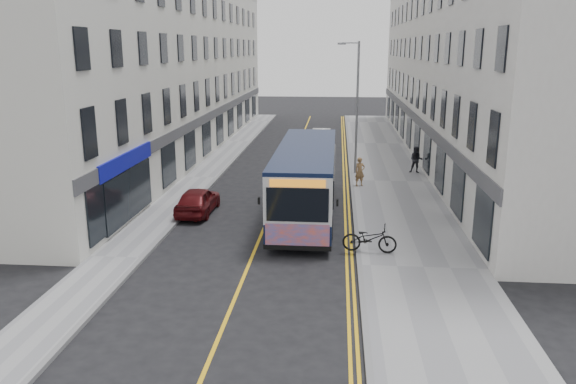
% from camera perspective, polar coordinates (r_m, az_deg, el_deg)
% --- Properties ---
extents(ground, '(140.00, 140.00, 0.00)m').
position_cam_1_polar(ground, '(21.75, -3.48, -6.14)').
color(ground, black).
rests_on(ground, ground).
extents(pavement_east, '(4.50, 64.00, 0.12)m').
position_cam_1_polar(pavement_east, '(33.15, 10.37, 1.02)').
color(pavement_east, gray).
rests_on(pavement_east, ground).
extents(pavement_west, '(2.00, 64.00, 0.12)m').
position_cam_1_polar(pavement_west, '(33.98, -8.87, 1.42)').
color(pavement_west, gray).
rests_on(pavement_west, ground).
extents(kerb_east, '(0.18, 64.00, 0.13)m').
position_cam_1_polar(kerb_east, '(33.02, 6.48, 1.12)').
color(kerb_east, slate).
rests_on(kerb_east, ground).
extents(kerb_west, '(0.18, 64.00, 0.13)m').
position_cam_1_polar(kerb_west, '(33.76, -7.22, 1.40)').
color(kerb_west, slate).
rests_on(kerb_west, ground).
extents(road_centre_line, '(0.12, 64.00, 0.01)m').
position_cam_1_polar(road_centre_line, '(33.16, -0.44, 1.17)').
color(road_centre_line, yellow).
rests_on(road_centre_line, ground).
extents(road_dbl_yellow_inner, '(0.10, 64.00, 0.01)m').
position_cam_1_polar(road_dbl_yellow_inner, '(33.02, 5.70, 1.04)').
color(road_dbl_yellow_inner, yellow).
rests_on(road_dbl_yellow_inner, ground).
extents(road_dbl_yellow_outer, '(0.10, 64.00, 0.01)m').
position_cam_1_polar(road_dbl_yellow_outer, '(33.02, 6.05, 1.03)').
color(road_dbl_yellow_outer, yellow).
rests_on(road_dbl_yellow_outer, ground).
extents(terrace_east, '(6.00, 46.00, 13.00)m').
position_cam_1_polar(terrace_east, '(41.98, 17.00, 12.32)').
color(terrace_east, silver).
rests_on(terrace_east, ground).
extents(terrace_west, '(6.00, 46.00, 13.00)m').
position_cam_1_polar(terrace_west, '(42.87, -11.63, 12.68)').
color(terrace_west, silver).
rests_on(terrace_west, ground).
extents(streetlamp, '(1.32, 0.18, 8.00)m').
position_cam_1_polar(streetlamp, '(34.29, 6.90, 8.93)').
color(streetlamp, gray).
rests_on(streetlamp, ground).
extents(city_bus, '(2.62, 11.22, 3.26)m').
position_cam_1_polar(city_bus, '(25.94, 1.85, 1.41)').
color(city_bus, black).
rests_on(city_bus, ground).
extents(bicycle, '(2.11, 0.92, 1.07)m').
position_cam_1_polar(bicycle, '(21.46, 8.28, -4.69)').
color(bicycle, black).
rests_on(bicycle, pavement_east).
extents(pedestrian_near, '(0.69, 0.57, 1.61)m').
position_cam_1_polar(pedestrian_near, '(31.54, 7.31, 2.06)').
color(pedestrian_near, olive).
rests_on(pedestrian_near, pavement_east).
extents(pedestrian_far, '(0.88, 0.73, 1.63)m').
position_cam_1_polar(pedestrian_far, '(35.43, 12.90, 3.21)').
color(pedestrian_far, black).
rests_on(pedestrian_far, pavement_east).
extents(car_white, '(1.70, 4.14, 1.33)m').
position_cam_1_polar(car_white, '(44.88, 3.35, 5.53)').
color(car_white, silver).
rests_on(car_white, ground).
extents(car_maroon, '(1.59, 3.79, 1.28)m').
position_cam_1_polar(car_maroon, '(26.82, -9.15, -0.85)').
color(car_maroon, '#550E11').
rests_on(car_maroon, ground).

